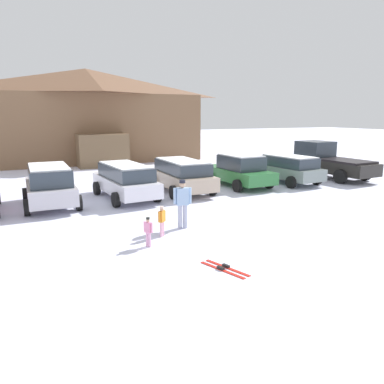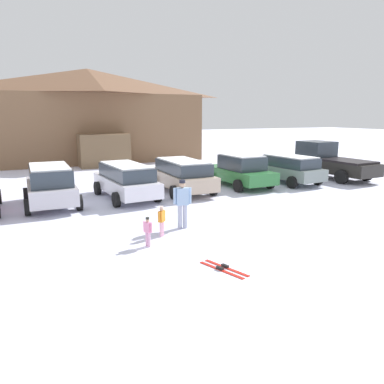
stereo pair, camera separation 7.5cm
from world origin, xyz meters
TOP-DOWN VIEW (x-y plane):
  - ground at (0.00, 0.00)m, footprint 160.00×160.00m
  - ski_lodge at (0.25, 27.41)m, footprint 17.66×10.96m
  - parked_silver_wagon at (-4.36, 10.85)m, footprint 2.17×4.02m
  - parked_white_suv at (-1.10, 10.97)m, footprint 2.37×4.71m
  - parked_beige_suv at (1.84, 11.28)m, footprint 2.26×4.66m
  - parked_green_coupe at (5.26, 11.37)m, footprint 2.37×4.55m
  - parked_grey_wagon at (8.26, 10.95)m, footprint 2.36×4.14m
  - pickup_truck at (11.69, 11.64)m, footprint 2.63×5.99m
  - skier_child_in_orange_jacket at (-1.53, 5.11)m, footprint 0.30×0.26m
  - skier_child_in_pink_snowsuit at (-2.23, 4.40)m, footprint 0.22×0.30m
  - skier_adult_in_blue_parka at (-0.58, 5.66)m, footprint 0.61×0.33m
  - pair_of_skis at (-1.03, 2.03)m, footprint 0.74×1.44m

SIDE VIEW (x-z plane):
  - ground at x=0.00m, z-range 0.00..0.00m
  - pair_of_skis at x=-1.03m, z-range -0.02..0.06m
  - skier_child_in_pink_snowsuit at x=-2.23m, z-range 0.06..0.95m
  - skier_child_in_orange_jacket at x=-1.53m, z-range 0.06..1.05m
  - parked_grey_wagon at x=8.26m, z-range 0.07..1.63m
  - parked_green_coupe at x=5.26m, z-range 0.00..1.71m
  - parked_white_suv at x=-1.10m, z-range 0.07..1.67m
  - parked_beige_suv at x=1.84m, z-range 0.07..1.68m
  - parked_silver_wagon at x=-4.36m, z-range 0.06..1.79m
  - skier_adult_in_blue_parka at x=-0.58m, z-range 0.11..1.78m
  - pickup_truck at x=11.69m, z-range -0.08..2.07m
  - ski_lodge at x=0.25m, z-range 0.04..7.57m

